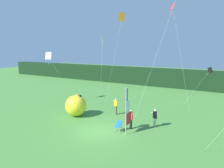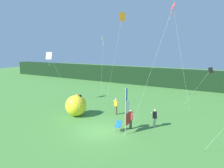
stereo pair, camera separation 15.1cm
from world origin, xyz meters
name	(u,v)px [view 1 (the left image)]	position (x,y,z in m)	size (l,w,h in m)	color
ground_plane	(100,131)	(0.00, 0.00, 0.00)	(120.00, 120.00, 0.00)	#478438
distant_treeline	(168,78)	(0.00, 22.60, 1.61)	(80.00, 2.40, 3.23)	black
banner_flag	(128,111)	(2.21, 0.75, 1.84)	(0.06, 1.03, 3.84)	#B7B7BC
person_near_banner	(131,119)	(2.08, 1.73, 0.89)	(0.55, 0.48, 1.67)	black
person_mid_field	(155,118)	(3.75, 3.12, 0.86)	(0.55, 0.48, 1.61)	#B7B2A3
person_far_left	(116,106)	(-0.80, 4.43, 0.92)	(0.55, 0.48, 1.73)	brown
inflatable_balloon	(76,106)	(-4.15, 2.05, 1.08)	(2.15, 2.15, 2.21)	yellow
folding_chair	(119,125)	(1.40, 0.78, 0.51)	(0.51, 0.51, 0.89)	#BCBCC1
kite_red_diamond_0	(174,18)	(3.61, 9.20, 9.99)	(2.67, 0.60, 11.47)	brown
kite_orange_diamond_2	(121,23)	(-2.06, 7.85, 9.71)	(2.37, 0.65, 10.79)	brown
kite_white_diamond_3	(49,58)	(-10.11, 4.47, 5.69)	(2.70, 2.21, 6.37)	brown
kite_black_box_4	(210,70)	(7.26, 12.30, 4.33)	(2.94, 0.86, 4.71)	brown
kite_white_diamond_6	(102,42)	(-7.84, 13.06, 7.73)	(1.28, 2.71, 8.71)	brown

